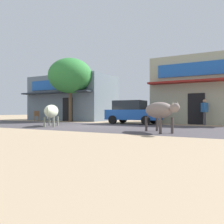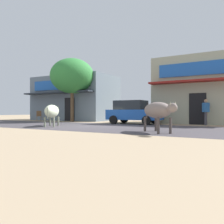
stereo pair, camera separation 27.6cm
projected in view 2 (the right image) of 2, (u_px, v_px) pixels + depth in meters
name	position (u px, v px, depth m)	size (l,w,h in m)	color
ground	(92.00, 126.00, 13.96)	(80.00, 80.00, 0.00)	tan
asphalt_road	(92.00, 126.00, 13.96)	(72.00, 6.55, 0.00)	#454045
storefront_left_cafe	(75.00, 99.00, 23.84)	(8.03, 5.36, 4.29)	slate
storefront_right_club	(205.00, 91.00, 17.66)	(6.82, 5.36, 4.78)	#A3A48A
roadside_tree	(72.00, 76.00, 20.39)	(3.75, 3.75, 5.43)	brown
parked_hatchback_car	(133.00, 112.00, 16.62)	(3.76, 1.88, 1.64)	#194AA0
cow_near_brown	(52.00, 111.00, 14.01)	(1.76, 2.41, 1.27)	beige
cow_far_dark	(158.00, 110.00, 9.89)	(2.17, 2.14, 1.28)	gray
pedestrian_by_shop	(206.00, 110.00, 15.10)	(0.44, 0.61, 1.66)	#3F3F47
cafe_chair_near_tree	(39.00, 115.00, 22.12)	(0.62, 0.62, 0.92)	brown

